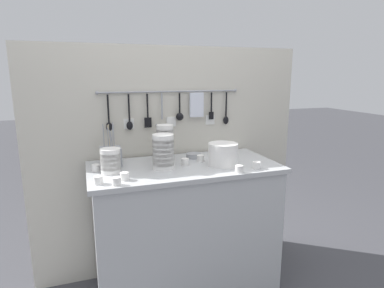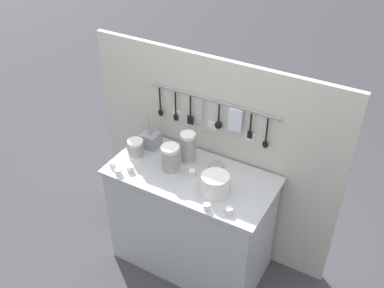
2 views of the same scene
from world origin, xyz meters
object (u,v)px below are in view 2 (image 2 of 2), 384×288
Objects in this scene: cup_front_right at (118,172)px; cup_front_left at (132,147)px; cup_edge_far at (192,172)px; cup_back_left at (207,207)px; cup_edge_near at (229,211)px; bowl_stack_tall_left at (136,149)px; bowl_stack_short_front at (170,159)px; cup_back_right at (113,164)px; cutlery_caddy at (151,139)px; cup_beside_plates at (210,174)px; cup_mid_row at (130,168)px; bowl_stack_back_corner at (188,148)px; steel_mixing_bowl at (216,166)px; plate_stack at (215,184)px.

cup_front_left is at bearing 107.64° from cup_front_right.
cup_back_left is at bearing -45.31° from cup_edge_far.
bowl_stack_tall_left is at bearing 167.04° from cup_edge_near.
bowl_stack_tall_left is 0.68× the size of bowl_stack_short_front.
cup_back_left is 1.00× the size of cup_edge_far.
cup_back_left and cup_back_right have the same top height.
cup_beside_plates is (0.58, -0.11, -0.04)m from cutlery_caddy.
cup_beside_plates is at bearing 6.49° from bowl_stack_tall_left.
bowl_stack_tall_left is 3.05× the size of cup_back_right.
bowl_stack_tall_left is 3.05× the size of cup_mid_row.
cup_front_left and cup_back_right have the same top height.
bowl_stack_short_front is 4.49× the size of cup_beside_plates.
bowl_stack_back_corner is 0.45m from cup_mid_row.
steel_mixing_bowl is 2.20× the size of cup_back_left.
steel_mixing_bowl is at bearing 32.87° from cup_mid_row.
cup_edge_near is (0.28, -0.27, 0.00)m from cup_beside_plates.
cup_beside_plates is at bearing -17.98° from bowl_stack_back_corner.
cup_edge_near is at bearing -1.12° from cup_back_right.
bowl_stack_tall_left is at bearing 92.07° from cup_front_right.
bowl_stack_back_corner is 1.15× the size of bowl_stack_short_front.
cup_edge_far and cup_front_left have the same top height.
cup_mid_row is (-0.26, -0.14, -0.09)m from bowl_stack_short_front.
cup_back_left is 0.37m from cup_edge_far.
plate_stack is 0.22m from cup_edge_near.
cup_edge_far is 1.00× the size of cup_front_left.
cup_front_right is at bearing -28.95° from cup_back_right.
cup_front_left is 1.00m from cup_edge_near.
cup_edge_far is 1.00× the size of cup_mid_row.
plate_stack is at bearing -5.32° from bowl_stack_tall_left.
cup_back_left is at bearing -70.79° from steel_mixing_bowl.
cup_beside_plates is 1.00× the size of cup_back_right.
cup_back_right is (-0.40, -0.16, -0.09)m from bowl_stack_short_front.
plate_stack is 3.92× the size of cup_edge_far.
cup_beside_plates is at bearing 135.71° from cup_edge_near.
cup_back_left is 0.34m from cup_beside_plates.
steel_mixing_bowl is 2.20× the size of cup_edge_far.
bowl_stack_back_corner is at bearing 45.87° from cup_front_right.
cutlery_caddy is at bearing 147.24° from bowl_stack_short_front.
cup_beside_plates is at bearing -84.56° from steel_mixing_bowl.
cutlery_caddy reaches higher than cup_edge_far.
cup_front_left is at bearing 90.58° from cup_back_right.
plate_stack is at bearing -31.92° from bowl_stack_back_corner.
steel_mixing_bowl is (-0.12, 0.25, -0.06)m from plate_stack.
cup_back_left is 1.00× the size of cup_edge_near.
cup_front_right is 1.00× the size of cup_mid_row.
cup_mid_row is (-0.41, -0.18, 0.00)m from cup_edge_far.
cup_edge_far is (0.46, -0.15, -0.04)m from cutlery_caddy.
cup_edge_far is (0.47, 0.02, -0.05)m from bowl_stack_tall_left.
bowl_stack_tall_left reaches higher than cup_front_right.
cup_beside_plates is (-0.14, 0.31, 0.00)m from cup_back_left.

